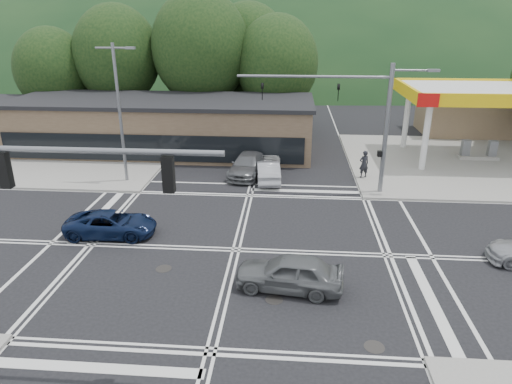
# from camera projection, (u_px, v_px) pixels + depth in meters

# --- Properties ---
(ground) EXTENTS (120.00, 120.00, 0.00)m
(ground) POSITION_uv_depth(u_px,v_px,m) (236.00, 250.00, 21.90)
(ground) COLOR black
(ground) RESTS_ON ground
(sidewalk_ne) EXTENTS (16.00, 16.00, 0.15)m
(sidewalk_ne) POSITION_uv_depth(u_px,v_px,m) (455.00, 163.00, 34.74)
(sidewalk_ne) COLOR gray
(sidewalk_ne) RESTS_ON ground
(sidewalk_nw) EXTENTS (16.00, 16.00, 0.15)m
(sidewalk_nw) POSITION_uv_depth(u_px,v_px,m) (74.00, 154.00, 36.92)
(sidewalk_nw) COLOR gray
(sidewalk_nw) RESTS_ON ground
(gas_station_canopy) EXTENTS (12.32, 8.34, 5.75)m
(gas_station_canopy) POSITION_uv_depth(u_px,v_px,m) (488.00, 95.00, 33.73)
(gas_station_canopy) COLOR silver
(gas_station_canopy) RESTS_ON ground
(convenience_store) EXTENTS (10.00, 6.00, 3.80)m
(convenience_store) POSITION_uv_depth(u_px,v_px,m) (477.00, 114.00, 43.02)
(convenience_store) COLOR #846B4F
(convenience_store) RESTS_ON ground
(commercial_row) EXTENTS (24.00, 8.00, 4.00)m
(commercial_row) POSITION_uv_depth(u_px,v_px,m) (164.00, 127.00, 37.58)
(commercial_row) COLOR brown
(commercial_row) RESTS_ON ground
(hill_north) EXTENTS (252.00, 126.00, 140.00)m
(hill_north) POSITION_uv_depth(u_px,v_px,m) (282.00, 65.00, 105.64)
(hill_north) COLOR #18371B
(hill_north) RESTS_ON ground
(tree_n_a) EXTENTS (8.00, 8.00, 11.75)m
(tree_n_a) POSITION_uv_depth(u_px,v_px,m) (117.00, 55.00, 42.69)
(tree_n_a) COLOR #382619
(tree_n_a) RESTS_ON ground
(tree_n_b) EXTENTS (9.00, 9.00, 12.98)m
(tree_n_b) POSITION_uv_depth(u_px,v_px,m) (201.00, 48.00, 41.87)
(tree_n_b) COLOR #382619
(tree_n_b) RESTS_ON ground
(tree_n_c) EXTENTS (7.60, 7.60, 10.87)m
(tree_n_c) POSITION_uv_depth(u_px,v_px,m) (277.00, 63.00, 41.83)
(tree_n_c) COLOR #382619
(tree_n_c) RESTS_ON ground
(tree_n_d) EXTENTS (6.80, 6.80, 9.76)m
(tree_n_d) POSITION_uv_depth(u_px,v_px,m) (52.00, 70.00, 42.66)
(tree_n_d) COLOR #382619
(tree_n_d) RESTS_ON ground
(tree_n_e) EXTENTS (8.40, 8.40, 11.98)m
(tree_n_e) POSITION_uv_depth(u_px,v_px,m) (248.00, 52.00, 45.53)
(tree_n_e) COLOR #382619
(tree_n_e) RESTS_ON ground
(streetlight_nw) EXTENTS (2.50, 0.25, 9.00)m
(streetlight_nw) POSITION_uv_depth(u_px,v_px,m) (120.00, 108.00, 29.07)
(streetlight_nw) COLOR slate
(streetlight_nw) RESTS_ON ground
(signal_mast_ne) EXTENTS (11.65, 0.30, 8.00)m
(signal_mast_ne) POSITION_uv_depth(u_px,v_px,m) (366.00, 113.00, 27.20)
(signal_mast_ne) COLOR slate
(signal_mast_ne) RESTS_ON ground
(car_blue_west) EXTENTS (4.62, 2.30, 1.26)m
(car_blue_west) POSITION_uv_depth(u_px,v_px,m) (111.00, 224.00, 23.17)
(car_blue_west) COLOR #0C1837
(car_blue_west) RESTS_ON ground
(car_grey_center) EXTENTS (4.59, 2.32, 1.50)m
(car_grey_center) POSITION_uv_depth(u_px,v_px,m) (289.00, 273.00, 18.52)
(car_grey_center) COLOR #5B5E60
(car_grey_center) RESTS_ON ground
(car_queue_a) EXTENTS (1.93, 4.38, 1.40)m
(car_queue_a) POSITION_uv_depth(u_px,v_px,m) (268.00, 171.00, 30.91)
(car_queue_a) COLOR #9E9FA5
(car_queue_a) RESTS_ON ground
(car_queue_b) EXTENTS (2.03, 4.54, 1.52)m
(car_queue_b) POSITION_uv_depth(u_px,v_px,m) (271.00, 152.00, 35.11)
(car_queue_b) COLOR white
(car_queue_b) RESTS_ON ground
(car_northbound) EXTENTS (2.75, 5.29, 1.47)m
(car_northbound) POSITION_uv_depth(u_px,v_px,m) (248.00, 165.00, 32.08)
(car_northbound) COLOR #545658
(car_northbound) RESTS_ON ground
(pedestrian) EXTENTS (0.80, 0.67, 1.89)m
(pedestrian) POSITION_uv_depth(u_px,v_px,m) (364.00, 164.00, 31.03)
(pedestrian) COLOR black
(pedestrian) RESTS_ON sidewalk_ne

